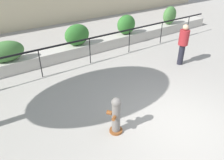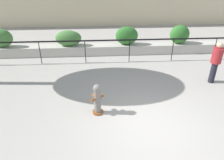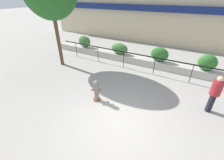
% 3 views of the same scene
% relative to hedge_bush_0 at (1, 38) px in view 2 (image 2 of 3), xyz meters
% --- Properties ---
extents(ground_plane, '(120.00, 120.00, 0.00)m').
position_rel_hedge_bush_0_xyz_m(ground_plane, '(6.43, -6.00, -0.98)').
color(ground_plane, '#9E9991').
extents(planter_wall_low, '(18.00, 0.70, 0.50)m').
position_rel_hedge_bush_0_xyz_m(planter_wall_low, '(6.43, 0.00, -0.73)').
color(planter_wall_low, '#B7B2A8').
rests_on(planter_wall_low, ground).
extents(fence_railing_segment, '(15.00, 0.05, 1.15)m').
position_rel_hedge_bush_0_xyz_m(fence_railing_segment, '(6.43, -1.10, 0.04)').
color(fence_railing_segment, black).
rests_on(fence_railing_segment, ground).
extents(hedge_bush_0, '(1.19, 0.60, 0.96)m').
position_rel_hedge_bush_0_xyz_m(hedge_bush_0, '(0.00, 0.00, 0.00)').
color(hedge_bush_0, '#427538').
rests_on(hedge_bush_0, planter_wall_low).
extents(hedge_bush_1, '(1.34, 0.65, 0.81)m').
position_rel_hedge_bush_0_xyz_m(hedge_bush_1, '(3.39, 0.00, -0.08)').
color(hedge_bush_1, '#427538').
rests_on(hedge_bush_1, planter_wall_low).
extents(hedge_bush_2, '(1.18, 0.62, 0.96)m').
position_rel_hedge_bush_0_xyz_m(hedge_bush_2, '(6.42, 0.00, 0.00)').
color(hedge_bush_2, '#2D6B28').
rests_on(hedge_bush_2, planter_wall_low).
extents(hedge_bush_3, '(1.03, 0.70, 0.99)m').
position_rel_hedge_bush_0_xyz_m(hedge_bush_3, '(9.24, 0.00, 0.01)').
color(hedge_bush_3, '#2D6B28').
rests_on(hedge_bush_3, planter_wall_low).
extents(fire_hydrant, '(0.49, 0.49, 1.08)m').
position_rel_hedge_bush_0_xyz_m(fire_hydrant, '(4.85, -5.16, -0.43)').
color(fire_hydrant, brown).
rests_on(fire_hydrant, ground).
extents(pedestrian, '(0.56, 0.56, 1.73)m').
position_rel_hedge_bush_0_xyz_m(pedestrian, '(9.56, -3.38, 0.01)').
color(pedestrian, black).
rests_on(pedestrian, ground).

